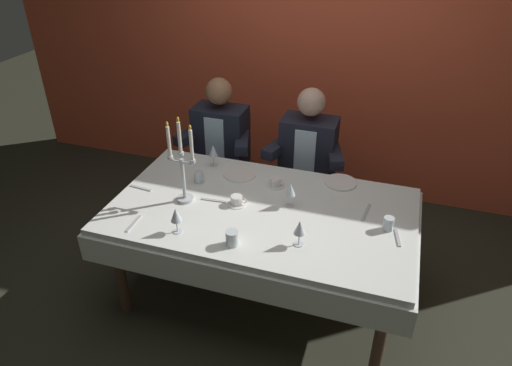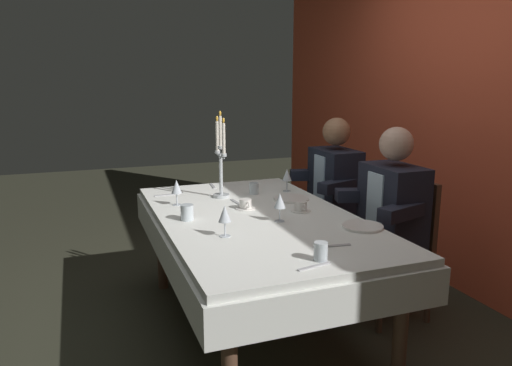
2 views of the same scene
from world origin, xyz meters
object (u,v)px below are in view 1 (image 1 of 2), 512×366
seated_diner_1 (308,150)px  candelabra (182,168)px  water_tumbler_0 (199,177)px  coffee_cup_0 (275,182)px  water_tumbler_1 (388,224)px  dinner_plate_1 (341,182)px  wine_glass_0 (300,228)px  coffee_cup_1 (237,201)px  dining_table (262,223)px  wine_glass_1 (213,151)px  wine_glass_2 (290,190)px  seated_diner_0 (221,137)px  wine_glass_3 (176,216)px  water_tumbler_2 (232,238)px  dinner_plate_0 (240,174)px

seated_diner_1 → candelabra: bearing=-122.4°
water_tumbler_0 → coffee_cup_0: size_ratio=0.60×
water_tumbler_1 → candelabra: bearing=-176.3°
dinner_plate_1 → wine_glass_0: bearing=-98.9°
coffee_cup_1 → seated_diner_1: size_ratio=0.11×
dining_table → wine_glass_1: wine_glass_1 is taller
dinner_plate_1 → wine_glass_2: size_ratio=1.35×
wine_glass_0 → dinner_plate_1: bearing=81.1°
coffee_cup_1 → dinner_plate_1: bearing=38.3°
wine_glass_0 → seated_diner_1: (-0.20, 1.17, -0.12)m
wine_glass_0 → water_tumbler_0: wine_glass_0 is taller
wine_glass_0 → wine_glass_1: 1.07m
seated_diner_1 → coffee_cup_0: bearing=-99.1°
seated_diner_0 → seated_diner_1: (0.73, 0.00, 0.00)m
dinner_plate_1 → wine_glass_2: 0.47m
coffee_cup_0 → wine_glass_1: bearing=165.3°
wine_glass_3 → water_tumbler_0: bearing=101.2°
coffee_cup_0 → coffee_cup_1: bearing=-120.2°
dinner_plate_1 → coffee_cup_0: size_ratio=1.68×
water_tumbler_2 → seated_diner_0: 1.41m
coffee_cup_0 → wine_glass_2: bearing=-53.1°
wine_glass_2 → dinner_plate_0: bearing=148.2°
wine_glass_1 → seated_diner_1: seated_diner_1 is taller
candelabra → wine_glass_2: candelabra is taller
water_tumbler_0 → water_tumbler_1: bearing=-7.0°
wine_glass_1 → coffee_cup_1: wine_glass_1 is taller
coffee_cup_0 → dinner_plate_1: bearing=22.1°
dinner_plate_0 → wine_glass_1: (-0.23, 0.07, 0.11)m
wine_glass_0 → water_tumbler_2: (-0.36, -0.12, -0.07)m
coffee_cup_0 → seated_diner_1: (0.10, 0.60, -0.03)m
wine_glass_0 → coffee_cup_1: wine_glass_0 is taller
wine_glass_0 → wine_glass_3: 0.71m
dining_table → wine_glass_0: (0.31, -0.28, 0.24)m
dining_table → dinner_plate_1: size_ratio=8.74×
wine_glass_1 → dinner_plate_0: bearing=-16.9°
water_tumbler_1 → seated_diner_0: 1.65m
dinner_plate_0 → coffee_cup_0: bearing=-13.0°
wine_glass_0 → coffee_cup_0: size_ratio=1.24×
water_tumbler_2 → seated_diner_1: seated_diner_1 is taller
water_tumbler_1 → seated_diner_0: (-1.40, 0.87, -0.05)m
wine_glass_0 → seated_diner_1: seated_diner_1 is taller
dinner_plate_1 → coffee_cup_1: bearing=-141.7°
dinner_plate_1 → seated_diner_0: (-1.05, 0.43, -0.01)m
wine_glass_0 → wine_glass_3: size_ratio=1.00×
dinner_plate_0 → seated_diner_0: 0.64m
water_tumbler_1 → seated_diner_1: seated_diner_1 is taller
water_tumbler_0 → coffee_cup_1: size_ratio=0.60×
wine_glass_1 → seated_diner_1: bearing=37.6°
coffee_cup_0 → seated_diner_0: size_ratio=0.11×
candelabra → seated_diner_1: 1.15m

